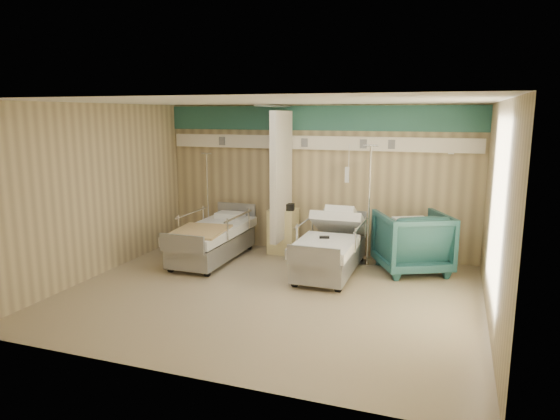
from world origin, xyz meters
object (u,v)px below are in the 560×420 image
(iv_stand_right, at_px, (368,240))
(bed_right, at_px, (330,254))
(visitor_armchair, at_px, (412,242))
(bedside_cabinet, at_px, (283,231))
(bed_left, at_px, (213,243))
(iv_stand_left, at_px, (209,228))

(iv_stand_right, bearing_deg, bed_right, -124.67)
(bed_right, distance_m, visitor_armchair, 1.40)
(bed_right, distance_m, bedside_cabinet, 1.46)
(bedside_cabinet, bearing_deg, bed_right, -38.05)
(bed_left, height_order, iv_stand_left, iv_stand_left)
(iv_stand_right, distance_m, iv_stand_left, 3.18)
(bedside_cabinet, xyz_separation_m, iv_stand_left, (-1.53, -0.13, -0.04))
(bed_left, xyz_separation_m, iv_stand_right, (2.70, 0.72, 0.12))
(visitor_armchair, height_order, iv_stand_right, iv_stand_right)
(bed_left, distance_m, visitor_armchair, 3.52)
(iv_stand_left, bearing_deg, bed_left, -58.18)
(bedside_cabinet, relative_size, visitor_armchair, 0.75)
(visitor_armchair, relative_size, iv_stand_right, 0.53)
(visitor_armchair, distance_m, iv_stand_right, 0.80)
(visitor_armchair, bearing_deg, bed_right, -3.77)
(bed_right, relative_size, visitor_armchair, 1.91)
(bed_left, bearing_deg, visitor_armchair, 8.68)
(iv_stand_right, relative_size, iv_stand_left, 1.12)
(bed_left, relative_size, bedside_cabinet, 2.54)
(bed_right, relative_size, bed_left, 1.00)
(bed_right, distance_m, bed_left, 2.20)
(bed_right, bearing_deg, bed_left, 180.00)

